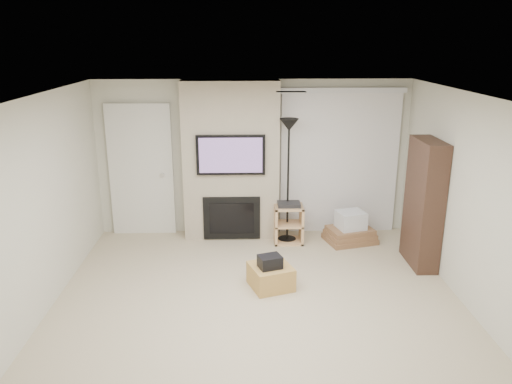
{
  "coord_description": "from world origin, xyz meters",
  "views": [
    {
      "loc": [
        -0.2,
        -5.11,
        3.09
      ],
      "look_at": [
        0.0,
        1.2,
        1.15
      ],
      "focal_mm": 35.0,
      "sensor_mm": 36.0,
      "label": 1
    }
  ],
  "objects_px": {
    "ottoman": "(271,276)",
    "av_stand": "(289,221)",
    "box_stack": "(350,230)",
    "bookshelf": "(424,204)",
    "floor_lamp": "(289,146)"
  },
  "relations": [
    {
      "from": "box_stack",
      "to": "bookshelf",
      "type": "xyz_separation_m",
      "value": [
        0.81,
        -0.83,
        0.71
      ]
    },
    {
      "from": "floor_lamp",
      "to": "av_stand",
      "type": "xyz_separation_m",
      "value": [
        0.01,
        -0.06,
        -1.19
      ]
    },
    {
      "from": "box_stack",
      "to": "av_stand",
      "type": "bearing_deg",
      "value": 179.4
    },
    {
      "from": "av_stand",
      "to": "bookshelf",
      "type": "relative_size",
      "value": 0.37
    },
    {
      "from": "ottoman",
      "to": "floor_lamp",
      "type": "xyz_separation_m",
      "value": [
        0.35,
        1.56,
        1.39
      ]
    },
    {
      "from": "floor_lamp",
      "to": "bookshelf",
      "type": "relative_size",
      "value": 1.09
    },
    {
      "from": "floor_lamp",
      "to": "bookshelf",
      "type": "bearing_deg",
      "value": -26.56
    },
    {
      "from": "ottoman",
      "to": "box_stack",
      "type": "xyz_separation_m",
      "value": [
        1.35,
        1.49,
        0.04
      ]
    },
    {
      "from": "floor_lamp",
      "to": "box_stack",
      "type": "bearing_deg",
      "value": -4.27
    },
    {
      "from": "av_stand",
      "to": "bookshelf",
      "type": "distance_m",
      "value": 2.06
    },
    {
      "from": "av_stand",
      "to": "ottoman",
      "type": "bearing_deg",
      "value": -103.84
    },
    {
      "from": "ottoman",
      "to": "av_stand",
      "type": "distance_m",
      "value": 1.55
    },
    {
      "from": "av_stand",
      "to": "box_stack",
      "type": "distance_m",
      "value": 1.0
    },
    {
      "from": "box_stack",
      "to": "bookshelf",
      "type": "height_order",
      "value": "bookshelf"
    },
    {
      "from": "box_stack",
      "to": "bookshelf",
      "type": "bearing_deg",
      "value": -45.63
    }
  ]
}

